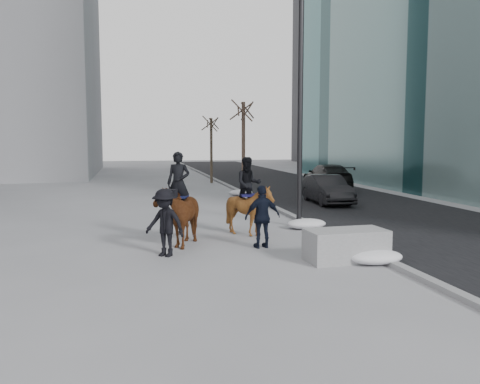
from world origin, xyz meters
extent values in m
plane|color=gray|center=(0.00, 0.00, 0.00)|extent=(120.00, 120.00, 0.00)
cube|color=black|center=(7.00, 10.00, 0.01)|extent=(8.00, 90.00, 0.01)
cube|color=gray|center=(3.00, 10.00, 0.06)|extent=(0.25, 90.00, 0.12)
cube|color=#949597|center=(2.12, -1.51, 0.40)|extent=(2.02, 1.09, 0.79)
imported|color=black|center=(5.97, 9.34, 0.67)|extent=(1.59, 4.13, 1.34)
imported|color=black|center=(8.71, 16.08, 0.76)|extent=(2.71, 5.42, 1.51)
imported|color=#46220E|center=(-1.75, 1.37, 0.87)|extent=(1.60, 2.27, 1.75)
imported|color=black|center=(-1.75, 1.52, 1.76)|extent=(0.78, 0.64, 1.83)
cube|color=#0E1234|center=(-1.75, 1.52, 1.38)|extent=(0.64, 0.69, 0.06)
imported|color=#522610|center=(0.53, 2.24, 0.81)|extent=(1.38, 1.53, 1.62)
imported|color=black|center=(0.53, 2.39, 1.63)|extent=(0.85, 0.68, 1.69)
cube|color=#11103D|center=(0.53, 2.39, 1.27)|extent=(0.51, 0.58, 0.06)
imported|color=black|center=(0.47, 0.42, 0.88)|extent=(1.07, 0.54, 1.75)
cylinder|color=#E25A0D|center=(0.42, 0.97, 1.15)|extent=(0.04, 0.18, 0.07)
imported|color=black|center=(-2.25, -0.05, 0.88)|extent=(1.29, 1.21, 1.75)
cube|color=black|center=(-2.10, 0.20, 1.62)|extent=(0.42, 0.39, 0.20)
cylinder|color=black|center=(2.60, 3.52, 4.50)|extent=(0.18, 0.18, 9.00)
ellipsoid|color=silver|center=(2.70, 13.46, 0.16)|extent=(1.30, 0.82, 0.33)
ellipsoid|color=silver|center=(2.70, 3.03, 0.17)|extent=(1.35, 0.86, 0.34)
ellipsoid|color=silver|center=(2.70, -1.95, 0.17)|extent=(1.35, 0.86, 0.34)
camera|label=1|loc=(-3.09, -13.09, 3.02)|focal=38.00mm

